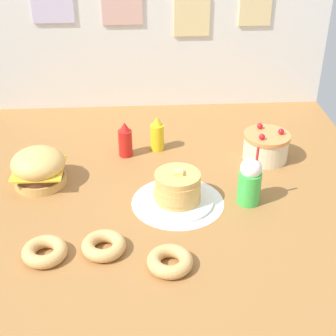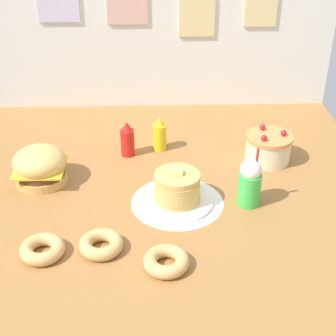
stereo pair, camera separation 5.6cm
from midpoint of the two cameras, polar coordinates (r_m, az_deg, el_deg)
ground_plane at (r=2.30m, az=0.36°, el=-4.09°), size 2.08×2.19×0.02m
back_wall at (r=3.09m, az=-0.39°, el=14.60°), size 2.08×0.04×0.85m
doily_mat at (r=2.29m, az=1.77°, el=-3.92°), size 0.42×0.42×0.00m
burger at (r=2.46m, az=-13.69°, el=0.24°), size 0.25×0.25×0.18m
pancake_stack at (r=2.25m, az=1.77°, el=-2.53°), size 0.32×0.32×0.17m
layer_cake at (r=2.63m, az=11.90°, el=2.28°), size 0.24×0.24×0.17m
ketchup_bottle at (r=2.62m, az=-4.03°, el=3.22°), size 0.07×0.07×0.19m
mustard_bottle at (r=2.67m, az=-0.37°, el=3.84°), size 0.07×0.07×0.19m
cream_soda_cup at (r=2.25m, az=9.96°, el=-1.62°), size 0.11×0.11×0.29m
donut_pink_glaze at (r=2.04m, az=-13.33°, el=-8.94°), size 0.18×0.18×0.05m
donut_chocolate at (r=2.02m, az=-6.82°, el=-8.58°), size 0.18×0.18×0.05m
donut_vanilla at (r=1.93m, az=0.64°, el=-10.52°), size 0.18×0.18×0.05m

